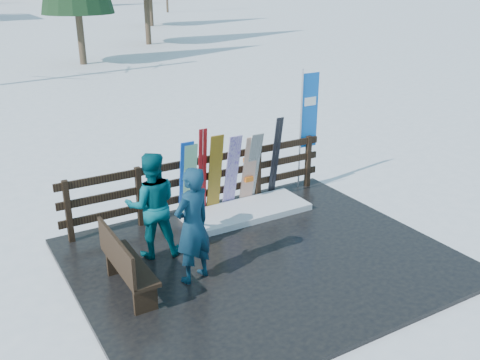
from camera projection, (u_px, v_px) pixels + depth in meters
ground at (262, 261)px, 8.97m from camera, size 700.00×700.00×0.00m
deck at (262, 259)px, 8.96m from camera, size 6.00×5.00×0.08m
fence at (202, 179)px, 10.47m from camera, size 5.60×0.10×1.15m
snow_patch at (246, 211)px, 10.51m from camera, size 2.49×1.00×0.12m
bench at (124, 262)px, 7.77m from camera, size 0.41×1.50×0.97m
snowboard_0 at (186, 181)px, 10.03m from camera, size 0.26×0.28×1.59m
snowboard_1 at (190, 182)px, 10.08m from camera, size 0.27×0.26×1.53m
snowboard_2 at (215, 174)px, 10.32m from camera, size 0.27×0.29×1.62m
snowboard_3 at (232, 172)px, 10.51m from camera, size 0.27×0.38×1.56m
snowboard_4 at (253, 168)px, 10.74m from camera, size 0.27×0.39×1.53m
snowboard_5 at (249, 170)px, 10.71m from camera, size 0.29×0.34×1.48m
ski_pair_a at (202, 172)px, 10.24m from camera, size 0.16×0.18×1.75m
ski_pair_b at (275, 157)px, 11.04m from camera, size 0.17×0.30×1.76m
rental_flag at (307, 115)px, 11.38m from camera, size 0.45×0.04×2.60m
person_front at (193, 225)px, 7.99m from camera, size 0.77×0.62×1.84m
person_back at (152, 205)px, 8.73m from camera, size 1.03×0.90×1.80m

